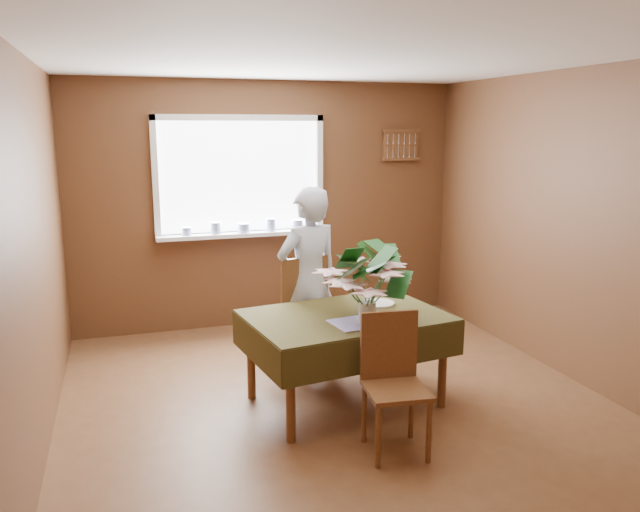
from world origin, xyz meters
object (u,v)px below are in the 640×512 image
object	(u,v)px
chair_far	(298,308)
seated_woman	(308,282)
dining_table	(346,325)
chair_near	(393,376)
flower_bouquet	(368,275)

from	to	relation	value
chair_far	seated_woman	size ratio (longest dim) A/B	0.64
dining_table	chair_far	bearing A→B (deg)	94.02
chair_near	flower_bouquet	bearing A→B (deg)	95.22
chair_near	flower_bouquet	distance (m)	0.73
dining_table	seated_woman	distance (m)	0.68
chair_near	seated_woman	size ratio (longest dim) A/B	0.56
seated_woman	chair_near	bearing A→B (deg)	80.24
dining_table	chair_near	world-z (taller)	chair_near
dining_table	seated_woman	xyz separation A→B (m)	(-0.09, 0.65, 0.18)
chair_far	seated_woman	world-z (taller)	seated_woman
dining_table	flower_bouquet	bearing A→B (deg)	-81.36
chair_far	flower_bouquet	world-z (taller)	flower_bouquet
chair_far	chair_near	xyz separation A→B (m)	(0.22, -1.45, -0.06)
dining_table	flower_bouquet	xyz separation A→B (m)	(0.07, -0.24, 0.43)
dining_table	flower_bouquet	size ratio (longest dim) A/B	2.50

